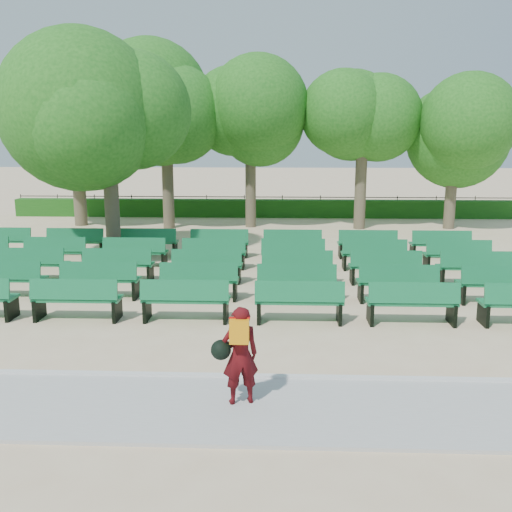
{
  "coord_description": "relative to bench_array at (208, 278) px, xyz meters",
  "views": [
    {
      "loc": [
        0.82,
        -15.53,
        4.19
      ],
      "look_at": [
        0.24,
        -1.0,
        1.1
      ],
      "focal_mm": 40.0,
      "sensor_mm": 36.0,
      "label": 1
    }
  ],
  "objects": [
    {
      "name": "ground",
      "position": [
        1.24,
        -0.49,
        -0.1
      ],
      "size": [
        120.0,
        120.0,
        0.0
      ],
      "primitive_type": "plane",
      "color": "#D7B98E"
    },
    {
      "name": "paving",
      "position": [
        1.24,
        -7.89,
        -0.07
      ],
      "size": [
        30.0,
        2.2,
        0.06
      ],
      "primitive_type": "cube",
      "color": "#B1B1AC",
      "rests_on": "ground"
    },
    {
      "name": "curb",
      "position": [
        1.24,
        -6.74,
        -0.05
      ],
      "size": [
        30.0,
        0.12,
        0.1
      ],
      "primitive_type": "cube",
      "color": "silver",
      "rests_on": "ground"
    },
    {
      "name": "hedge",
      "position": [
        1.24,
        13.51,
        0.35
      ],
      "size": [
        26.0,
        0.7,
        0.9
      ],
      "primitive_type": "cube",
      "color": "#1B5616",
      "rests_on": "ground"
    },
    {
      "name": "fence",
      "position": [
        1.24,
        13.91,
        -0.1
      ],
      "size": [
        26.0,
        0.1,
        1.02
      ],
      "primitive_type": null,
      "color": "black",
      "rests_on": "ground"
    },
    {
      "name": "tree_line",
      "position": [
        1.24,
        9.51,
        -0.1
      ],
      "size": [
        21.8,
        6.8,
        7.04
      ],
      "primitive_type": null,
      "color": "#276E1D",
      "rests_on": "ground"
    },
    {
      "name": "bench_array",
      "position": [
        0.0,
        0.0,
        0.0
      ],
      "size": [
        2.03,
        0.71,
        1.27
      ],
      "rotation": [
        0.0,
        0.0,
        0.04
      ],
      "color": "#136C3B",
      "rests_on": "ground"
    },
    {
      "name": "tree_among",
      "position": [
        -3.49,
        2.65,
        4.48
      ],
      "size": [
        5.09,
        5.09,
        6.89
      ],
      "color": "brown",
      "rests_on": "ground"
    },
    {
      "name": "person",
      "position": [
        1.46,
        -7.72,
        0.77
      ],
      "size": [
        0.78,
        0.52,
        1.57
      ],
      "rotation": [
        0.0,
        0.0,
        3.42
      ],
      "color": "#460A0D",
      "rests_on": "ground"
    }
  ]
}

